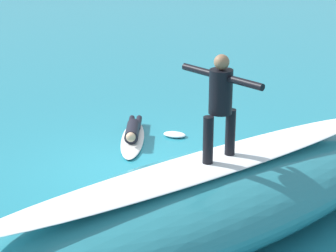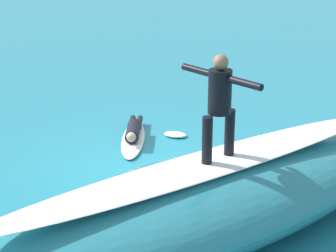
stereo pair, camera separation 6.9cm
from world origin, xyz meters
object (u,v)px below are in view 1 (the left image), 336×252
object	(u,v)px
surfboard_riding	(219,161)
surfer_paddling	(133,130)
surfer_riding	(220,100)
surfboard_paddling	(133,139)

from	to	relation	value
surfboard_riding	surfer_paddling	bearing A→B (deg)	-111.80
surfer_riding	surfboard_paddling	xyz separation A→B (m)	(-0.43, -4.16, -2.15)
surfboard_paddling	surfer_paddling	size ratio (longest dim) A/B	1.42
surfer_paddling	surfer_riding	bearing A→B (deg)	21.68
surfer_riding	surfboard_paddling	bearing A→B (deg)	-111.15
surfboard_riding	surfer_riding	distance (m)	0.98
surfboard_riding	surfer_paddling	size ratio (longest dim) A/B	1.41
surfer_riding	surfer_paddling	distance (m)	4.74
surfer_riding	surfer_paddling	bearing A→B (deg)	-111.80
surfboard_riding	surfer_riding	world-z (taller)	surfer_riding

